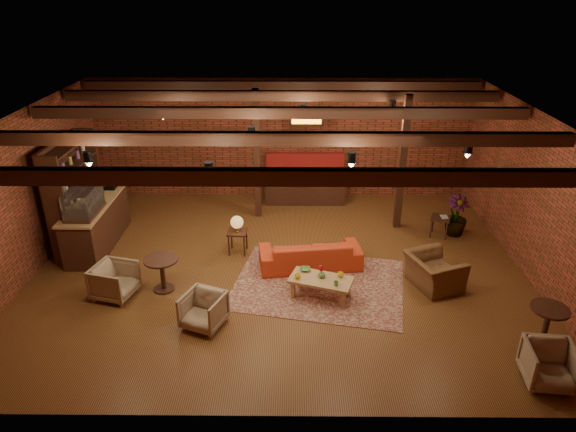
{
  "coord_description": "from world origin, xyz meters",
  "views": [
    {
      "loc": [
        0.25,
        -9.26,
        5.51
      ],
      "look_at": [
        0.17,
        0.2,
        1.1
      ],
      "focal_mm": 32.0,
      "sensor_mm": 36.0,
      "label": 1
    }
  ],
  "objects_px": {
    "side_table_book": "(441,219)",
    "round_table_right": "(547,320)",
    "sofa": "(310,253)",
    "armchair_far": "(550,363)",
    "round_table_left": "(162,269)",
    "side_table_lamp": "(237,225)",
    "armchair_b": "(203,309)",
    "armchair_right": "(434,267)",
    "plant_tall": "(462,177)",
    "coffee_table": "(320,280)",
    "armchair_a": "(114,279)"
  },
  "relations": [
    {
      "from": "side_table_lamp",
      "to": "round_table_left",
      "type": "bearing_deg",
      "value": -130.74
    },
    {
      "from": "side_table_lamp",
      "to": "plant_tall",
      "type": "relative_size",
      "value": 0.31
    },
    {
      "from": "side_table_lamp",
      "to": "round_table_left",
      "type": "relative_size",
      "value": 1.28
    },
    {
      "from": "armchair_right",
      "to": "armchair_far",
      "type": "xyz_separation_m",
      "value": [
        1.05,
        -2.64,
        -0.08
      ]
    },
    {
      "from": "plant_tall",
      "to": "armchair_a",
      "type": "bearing_deg",
      "value": -159.66
    },
    {
      "from": "armchair_b",
      "to": "plant_tall",
      "type": "height_order",
      "value": "plant_tall"
    },
    {
      "from": "armchair_a",
      "to": "side_table_book",
      "type": "xyz_separation_m",
      "value": [
        6.78,
        2.57,
        0.07
      ]
    },
    {
      "from": "armchair_a",
      "to": "plant_tall",
      "type": "relative_size",
      "value": 0.26
    },
    {
      "from": "side_table_lamp",
      "to": "round_table_left",
      "type": "distance_m",
      "value": 2.0
    },
    {
      "from": "sofa",
      "to": "armchair_b",
      "type": "xyz_separation_m",
      "value": [
        -1.9,
        -2.03,
        0.04
      ]
    },
    {
      "from": "coffee_table",
      "to": "round_table_left",
      "type": "relative_size",
      "value": 1.88
    },
    {
      "from": "sofa",
      "to": "armchair_a",
      "type": "distance_m",
      "value": 3.89
    },
    {
      "from": "round_table_left",
      "to": "side_table_lamp",
      "type": "bearing_deg",
      "value": 49.26
    },
    {
      "from": "armchair_b",
      "to": "armchair_right",
      "type": "xyz_separation_m",
      "value": [
        4.28,
        1.29,
        0.1
      ]
    },
    {
      "from": "sofa",
      "to": "coffee_table",
      "type": "relative_size",
      "value": 1.63
    },
    {
      "from": "side_table_lamp",
      "to": "armchair_b",
      "type": "bearing_deg",
      "value": -97.28
    },
    {
      "from": "armchair_right",
      "to": "plant_tall",
      "type": "height_order",
      "value": "plant_tall"
    },
    {
      "from": "round_table_right",
      "to": "side_table_lamp",
      "type": "bearing_deg",
      "value": 149.99
    },
    {
      "from": "armchair_a",
      "to": "armchair_right",
      "type": "bearing_deg",
      "value": -71.34
    },
    {
      "from": "armchair_right",
      "to": "side_table_book",
      "type": "relative_size",
      "value": 1.82
    },
    {
      "from": "coffee_table",
      "to": "armchair_far",
      "type": "bearing_deg",
      "value": -34.61
    },
    {
      "from": "coffee_table",
      "to": "armchair_a",
      "type": "bearing_deg",
      "value": -179.76
    },
    {
      "from": "plant_tall",
      "to": "armchair_right",
      "type": "bearing_deg",
      "value": -115.18
    },
    {
      "from": "side_table_book",
      "to": "round_table_right",
      "type": "distance_m",
      "value": 3.98
    },
    {
      "from": "side_table_book",
      "to": "plant_tall",
      "type": "xyz_separation_m",
      "value": [
        0.37,
        0.08,
        0.99
      ]
    },
    {
      "from": "armchair_right",
      "to": "side_table_book",
      "type": "xyz_separation_m",
      "value": [
        0.69,
        2.18,
        0.0
      ]
    },
    {
      "from": "coffee_table",
      "to": "armchair_a",
      "type": "relative_size",
      "value": 1.76
    },
    {
      "from": "side_table_book",
      "to": "round_table_right",
      "type": "bearing_deg",
      "value": -79.91
    },
    {
      "from": "round_table_left",
      "to": "side_table_book",
      "type": "height_order",
      "value": "round_table_left"
    },
    {
      "from": "sofa",
      "to": "armchair_far",
      "type": "relative_size",
      "value": 2.92
    },
    {
      "from": "armchair_right",
      "to": "armchair_a",
      "type": "bearing_deg",
      "value": 72.66
    },
    {
      "from": "round_table_right",
      "to": "plant_tall",
      "type": "height_order",
      "value": "plant_tall"
    },
    {
      "from": "side_table_book",
      "to": "round_table_right",
      "type": "relative_size",
      "value": 0.78
    },
    {
      "from": "sofa",
      "to": "armchair_a",
      "type": "bearing_deg",
      "value": 9.31
    },
    {
      "from": "armchair_right",
      "to": "armchair_far",
      "type": "height_order",
      "value": "armchair_right"
    },
    {
      "from": "coffee_table",
      "to": "armchair_far",
      "type": "distance_m",
      "value": 3.97
    },
    {
      "from": "side_table_lamp",
      "to": "armchair_far",
      "type": "relative_size",
      "value": 1.22
    },
    {
      "from": "armchair_a",
      "to": "round_table_right",
      "type": "height_order",
      "value": "armchair_a"
    },
    {
      "from": "coffee_table",
      "to": "armchair_a",
      "type": "height_order",
      "value": "armchair_a"
    },
    {
      "from": "round_table_left",
      "to": "round_table_right",
      "type": "xyz_separation_m",
      "value": [
        6.63,
        -1.57,
        0.01
      ]
    },
    {
      "from": "side_table_lamp",
      "to": "coffee_table",
      "type": "bearing_deg",
      "value": -44.81
    },
    {
      "from": "side_table_lamp",
      "to": "round_table_right",
      "type": "distance_m",
      "value": 6.16
    },
    {
      "from": "plant_tall",
      "to": "armchair_far",
      "type": "bearing_deg",
      "value": -90.11
    },
    {
      "from": "round_table_left",
      "to": "armchair_b",
      "type": "xyz_separation_m",
      "value": [
        0.96,
        -1.12,
        -0.12
      ]
    },
    {
      "from": "side_table_book",
      "to": "round_table_right",
      "type": "height_order",
      "value": "round_table_right"
    },
    {
      "from": "sofa",
      "to": "armchair_b",
      "type": "distance_m",
      "value": 2.79
    },
    {
      "from": "sofa",
      "to": "armchair_a",
      "type": "height_order",
      "value": "armchair_a"
    },
    {
      "from": "sofa",
      "to": "side_table_book",
      "type": "distance_m",
      "value": 3.39
    },
    {
      "from": "sofa",
      "to": "plant_tall",
      "type": "height_order",
      "value": "plant_tall"
    },
    {
      "from": "coffee_table",
      "to": "plant_tall",
      "type": "bearing_deg",
      "value": 38.79
    }
  ]
}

